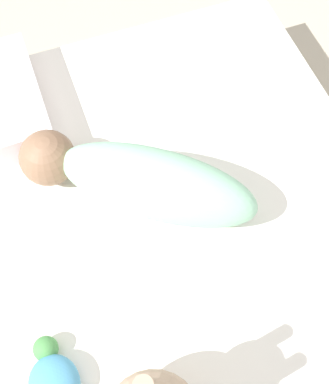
% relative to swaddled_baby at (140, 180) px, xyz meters
% --- Properties ---
extents(ground_plane, '(12.00, 12.00, 0.00)m').
position_rel_swaddled_baby_xyz_m(ground_plane, '(-0.03, -0.07, -0.32)').
color(ground_plane, '#B2A893').
extents(bed_mattress, '(1.16, 1.03, 0.23)m').
position_rel_swaddled_baby_xyz_m(bed_mattress, '(-0.03, -0.07, -0.20)').
color(bed_mattress, white).
rests_on(bed_mattress, ground_plane).
extents(swaddled_baby, '(0.44, 0.52, 0.18)m').
position_rel_swaddled_baby_xyz_m(swaddled_baby, '(0.00, 0.00, 0.00)').
color(swaddled_baby, '#99D6B2').
rests_on(swaddled_baby, bed_mattress).
extents(turtle_plush, '(0.16, 0.10, 0.06)m').
position_rel_swaddled_baby_xyz_m(turtle_plush, '(-0.34, 0.30, -0.06)').
color(turtle_plush, '#4C99C6').
rests_on(turtle_plush, bed_mattress).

